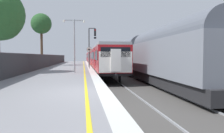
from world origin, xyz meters
The scene contains 7 objects.
ground centered at (2.64, 0.00, -0.61)m, with size 17.40×110.00×1.21m.
commuter_train_at_platform centered at (2.10, 38.20, 1.27)m, with size 2.83×61.19×3.81m.
freight_train_adjacent_track centered at (6.10, 22.05, 1.66)m, with size 2.60×45.24×4.85m.
signal_gantry centered at (0.61, 21.15, 3.36)m, with size 1.10×0.24×5.41m.
speed_limit_sign centered at (0.25, 16.74, 1.65)m, with size 0.59×0.08×2.58m.
platform_lamp_mid centered at (-1.26, 10.90, 2.91)m, with size 2.00×0.20×4.84m.
background_tree_centre centered at (-7.06, 26.45, 6.52)m, with size 3.22×3.22×8.26m.
Camera 1 is at (-0.47, -9.08, 1.50)m, focal length 34.55 mm.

